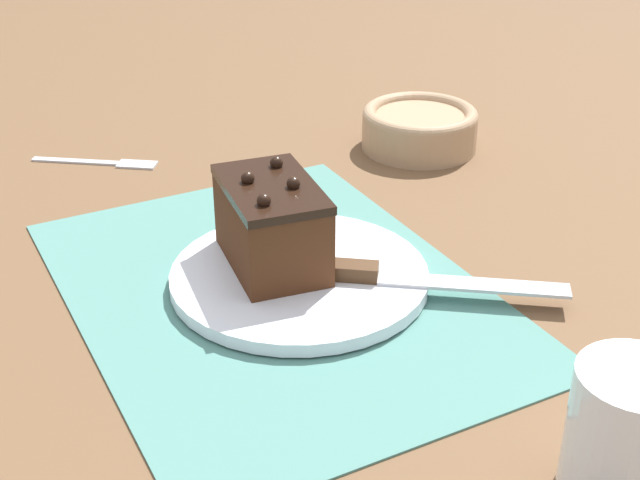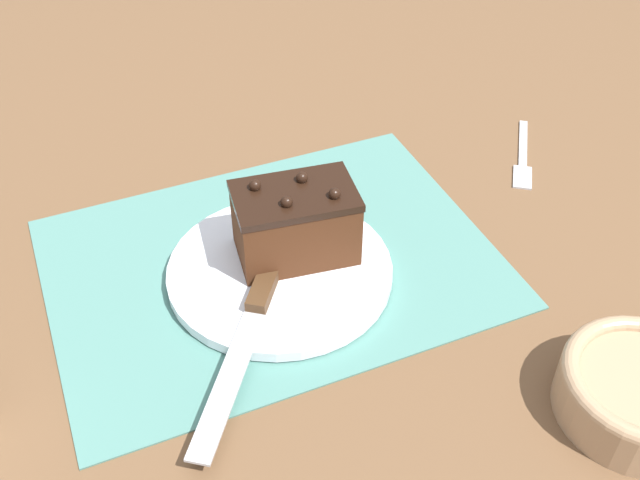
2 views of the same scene
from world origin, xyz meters
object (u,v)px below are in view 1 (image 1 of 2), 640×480
object	(u,v)px
serving_knife	(380,275)
drinking_glass	(627,436)
chocolate_cake	(272,224)
cake_plate	(298,275)
small_bowl	(420,127)
dessert_fork	(105,162)

from	to	relation	value
serving_knife	drinking_glass	distance (m)	0.28
chocolate_cake	drinking_glass	xyz separation A→B (m)	(-0.35, -0.08, -0.01)
cake_plate	serving_knife	size ratio (longest dim) A/B	1.10
cake_plate	drinking_glass	size ratio (longest dim) A/B	2.45
small_bowl	dessert_fork	bearing A→B (deg)	69.75
drinking_glass	dessert_fork	bearing A→B (deg)	11.93
serving_knife	dessert_fork	bearing A→B (deg)	-125.92
drinking_glass	small_bowl	size ratio (longest dim) A/B	0.68
chocolate_cake	cake_plate	bearing A→B (deg)	-144.53
cake_plate	dessert_fork	world-z (taller)	cake_plate
serving_knife	small_bowl	world-z (taller)	small_bowl
serving_knife	small_bowl	bearing A→B (deg)	176.63
dessert_fork	drinking_glass	bearing A→B (deg)	47.21
cake_plate	drinking_glass	bearing A→B (deg)	-168.74
cake_plate	small_bowl	xyz separation A→B (m)	(0.22, -0.27, 0.02)
chocolate_cake	small_bowl	bearing A→B (deg)	-55.43
serving_knife	drinking_glass	bearing A→B (deg)	37.61
small_bowl	dessert_fork	world-z (taller)	small_bowl
cake_plate	drinking_glass	xyz separation A→B (m)	(-0.33, -0.07, 0.04)
drinking_glass	dessert_fork	size ratio (longest dim) A/B	0.72
chocolate_cake	dessert_fork	distance (m)	0.34
chocolate_cake	drinking_glass	distance (m)	0.36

